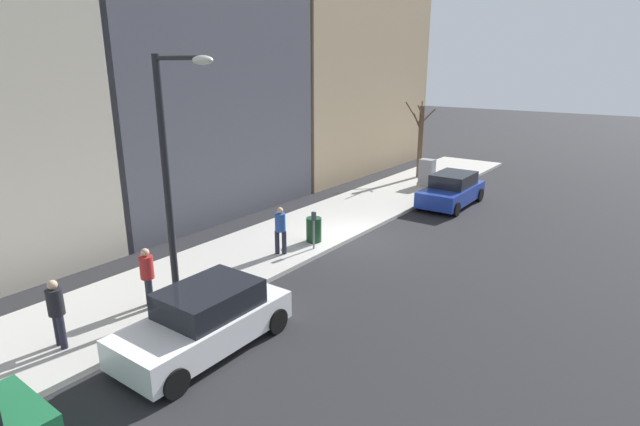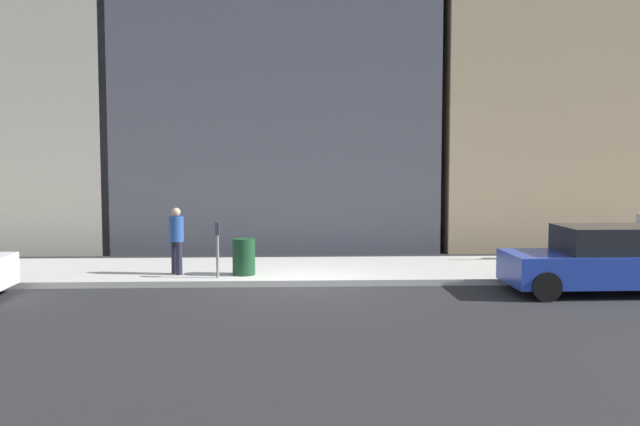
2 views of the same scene
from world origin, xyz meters
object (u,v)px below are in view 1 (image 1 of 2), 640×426
object	(u,v)px
parked_car_white	(206,320)
office_block_center	(143,8)
bare_tree	(420,139)
pedestrian_near_meter	(280,228)
trash_bin	(314,230)
parked_car_blue	(452,190)
parking_meter	(314,226)
utility_box	(427,173)
pedestrian_far_corner	(56,310)
pedestrian_midblock	(147,274)
streetlamp	(172,169)

from	to	relation	value
parked_car_white	office_block_center	xyz separation A→B (m)	(12.03, -7.65, 8.04)
bare_tree	pedestrian_near_meter	world-z (taller)	bare_tree
bare_tree	office_block_center	world-z (taller)	office_block_center
trash_bin	office_block_center	xyz separation A→B (m)	(9.87, -0.61, 8.18)
parked_car_blue	office_block_center	xyz separation A→B (m)	(11.83, 7.56, 8.04)
pedestrian_near_meter	office_block_center	size ratio (longest dim) A/B	0.09
parking_meter	trash_bin	xyz separation A→B (m)	(0.45, -0.60, -0.38)
parked_car_blue	trash_bin	world-z (taller)	parked_car_blue
utility_box	office_block_center	bearing A→B (deg)	46.35
bare_tree	pedestrian_far_corner	distance (m)	21.55
parked_car_blue	trash_bin	distance (m)	8.40
pedestrian_near_meter	pedestrian_midblock	distance (m)	5.05
pedestrian_midblock	pedestrian_far_corner	distance (m)	2.43
office_block_center	pedestrian_midblock	bearing A→B (deg)	142.10
parking_meter	trash_bin	size ratio (longest dim) A/B	1.50
parked_car_white	streetlamp	size ratio (longest dim) A/B	0.65
pedestrian_midblock	pedestrian_far_corner	bearing A→B (deg)	116.22
parked_car_white	streetlamp	distance (m)	3.67
utility_box	trash_bin	world-z (taller)	utility_box
streetlamp	pedestrian_near_meter	size ratio (longest dim) A/B	3.92
parked_car_blue	pedestrian_near_meter	distance (m)	10.08
utility_box	pedestrian_near_meter	world-z (taller)	pedestrian_near_meter
streetlamp	pedestrian_near_meter	world-z (taller)	streetlamp
parking_meter	utility_box	xyz separation A→B (m)	(0.85, -11.14, -0.13)
parking_meter	pedestrian_midblock	bearing A→B (deg)	81.47
pedestrian_near_meter	pedestrian_midblock	size ratio (longest dim) A/B	1.00
parked_car_blue	trash_bin	size ratio (longest dim) A/B	4.69
parked_car_white	bare_tree	xyz separation A→B (m)	(3.88, -19.37, 1.61)
utility_box	pedestrian_midblock	xyz separation A→B (m)	(0.07, 17.25, 0.24)
parked_car_white	office_block_center	size ratio (longest dim) A/B	0.24
parked_car_blue	pedestrian_far_corner	size ratio (longest dim) A/B	2.54
utility_box	pedestrian_far_corner	bearing A→B (deg)	89.96
pedestrian_far_corner	office_block_center	size ratio (longest dim) A/B	0.09
streetlamp	pedestrian_midblock	distance (m)	3.13
trash_bin	pedestrian_far_corner	size ratio (longest dim) A/B	0.54
parked_car_blue	bare_tree	xyz separation A→B (m)	(3.68, -4.16, 1.61)
parked_car_white	pedestrian_far_corner	size ratio (longest dim) A/B	2.54
bare_tree	pedestrian_near_meter	bearing A→B (deg)	96.35
pedestrian_near_meter	pedestrian_midblock	xyz separation A→B (m)	(0.30, 5.04, 0.00)
trash_bin	parked_car_blue	bearing A→B (deg)	-103.48
trash_bin	pedestrian_midblock	bearing A→B (deg)	86.02
trash_bin	pedestrian_near_meter	bearing A→B (deg)	84.45
trash_bin	pedestrian_midblock	distance (m)	6.75
trash_bin	streetlamp	bearing A→B (deg)	95.47
streetlamp	utility_box	bearing A→B (deg)	-86.57
office_block_center	parked_car_blue	bearing A→B (deg)	-147.42
trash_bin	pedestrian_far_corner	distance (m)	9.17
streetlamp	bare_tree	world-z (taller)	streetlamp
parked_car_white	trash_bin	distance (m)	7.36
parked_car_white	office_block_center	distance (m)	16.37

